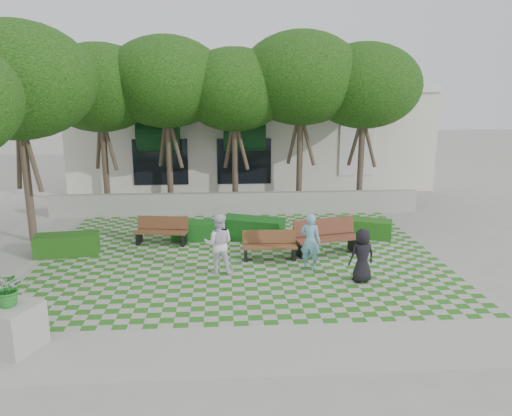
{
  "coord_description": "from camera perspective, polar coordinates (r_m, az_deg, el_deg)",
  "views": [
    {
      "loc": [
        -0.51,
        -13.71,
        5.15
      ],
      "look_at": [
        0.5,
        1.5,
        1.4
      ],
      "focal_mm": 35.0,
      "sensor_mm": 36.0,
      "label": 1
    }
  ],
  "objects": [
    {
      "name": "sidewalk_south",
      "position": [
        10.39,
        -0.51,
        -15.86
      ],
      "size": [
        16.0,
        2.0,
        0.01
      ],
      "primitive_type": "cube",
      "color": "#9E9B93",
      "rests_on": "ground"
    },
    {
      "name": "sidewalk_west",
      "position": [
        16.96,
        -26.94,
        -5.4
      ],
      "size": [
        2.0,
        12.0,
        0.01
      ],
      "primitive_type": "cube",
      "color": "#9E9B93",
      "rests_on": "ground"
    },
    {
      "name": "person_blue",
      "position": [
        14.36,
        6.22,
        -3.81
      ],
      "size": [
        0.71,
        0.61,
        1.64
      ],
      "primitive_type": "imported",
      "rotation": [
        0.0,
        0.0,
        2.71
      ],
      "color": "#70AFCC",
      "rests_on": "ground"
    },
    {
      "name": "bench_west",
      "position": [
        16.91,
        -10.71,
        -2.62
      ],
      "size": [
        1.79,
        0.83,
        0.9
      ],
      "rotation": [
        0.0,
        0.0,
        -0.16
      ],
      "color": "brown",
      "rests_on": "ground"
    },
    {
      "name": "person_white",
      "position": [
        14.0,
        -4.28,
        -4.08
      ],
      "size": [
        0.89,
        0.72,
        1.71
      ],
      "primitive_type": "imported",
      "rotation": [
        0.0,
        0.0,
        3.05
      ],
      "color": "white",
      "rests_on": "ground"
    },
    {
      "name": "hedge_east",
      "position": [
        17.78,
        12.32,
        -2.28
      ],
      "size": [
        1.95,
        1.29,
        0.63
      ],
      "primitive_type": "cube",
      "rotation": [
        0.0,
        0.0,
        -0.34
      ],
      "color": "#1C5316",
      "rests_on": "ground"
    },
    {
      "name": "person_dark",
      "position": [
        13.67,
        12.03,
        -5.35
      ],
      "size": [
        0.8,
        0.62,
        1.46
      ],
      "primitive_type": "imported",
      "rotation": [
        0.0,
        0.0,
        3.37
      ],
      "color": "black",
      "rests_on": "ground"
    },
    {
      "name": "building",
      "position": [
        27.95,
        -0.83,
        8.41
      ],
      "size": [
        18.0,
        8.92,
        5.15
      ],
      "color": "silver",
      "rests_on": "ground"
    },
    {
      "name": "lawn",
      "position": [
        15.59,
        -1.72,
        -5.45
      ],
      "size": [
        12.0,
        12.0,
        0.0
      ],
      "primitive_type": "plane",
      "color": "#2B721E",
      "rests_on": "ground"
    },
    {
      "name": "hedge_midright",
      "position": [
        17.11,
        -0.43,
        -2.39
      ],
      "size": [
        2.3,
        1.57,
        0.75
      ],
      "primitive_type": "cube",
      "rotation": [
        0.0,
        0.0,
        -0.37
      ],
      "color": "#134817",
      "rests_on": "ground"
    },
    {
      "name": "bench_mid",
      "position": [
        15.2,
        1.56,
        -4.34
      ],
      "size": [
        1.65,
        0.58,
        0.86
      ],
      "rotation": [
        0.0,
        0.0,
        -0.02
      ],
      "color": "brown",
      "rests_on": "ground"
    },
    {
      "name": "retaining_wall",
      "position": [
        20.47,
        -2.27,
        0.53
      ],
      "size": [
        15.0,
        0.36,
        0.9
      ],
      "primitive_type": "cube",
      "color": "#9E9B93",
      "rests_on": "ground"
    },
    {
      "name": "tree_row",
      "position": [
        19.71,
        -7.96,
        13.77
      ],
      "size": [
        17.7,
        13.4,
        7.41
      ],
      "color": "#47382B",
      "rests_on": "ground"
    },
    {
      "name": "planter_front",
      "position": [
        11.21,
        -26.13,
        -11.2
      ],
      "size": [
        1.23,
        1.23,
        1.67
      ],
      "rotation": [
        0.0,
        0.0,
        -0.4
      ],
      "color": "#9E9B93",
      "rests_on": "ground"
    },
    {
      "name": "ground",
      "position": [
        14.66,
        -1.57,
        -6.76
      ],
      "size": [
        90.0,
        90.0,
        0.0
      ],
      "primitive_type": "plane",
      "color": "gray",
      "rests_on": "ground"
    },
    {
      "name": "bench_east",
      "position": [
        15.82,
        8.02,
        -3.35
      ],
      "size": [
        2.14,
        1.1,
        1.07
      ],
      "rotation": [
        0.0,
        0.0,
        0.22
      ],
      "color": "brown",
      "rests_on": "ground"
    },
    {
      "name": "hedge_west",
      "position": [
        16.65,
        -20.79,
        -3.93
      ],
      "size": [
        1.98,
        1.0,
        0.66
      ],
      "primitive_type": "cube",
      "rotation": [
        0.0,
        0.0,
        0.13
      ],
      "color": "#1B4A13",
      "rests_on": "ground"
    },
    {
      "name": "hedge_midleft",
      "position": [
        17.23,
        -6.57,
        -2.58
      ],
      "size": [
        1.84,
        0.87,
        0.62
      ],
      "primitive_type": "cube",
      "rotation": [
        0.0,
        0.0,
        -0.09
      ],
      "color": "#144C16",
      "rests_on": "ground"
    }
  ]
}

